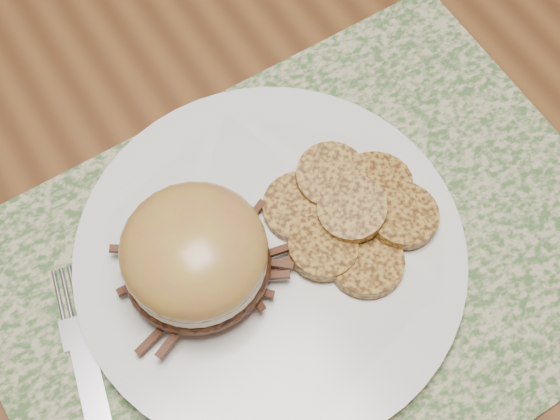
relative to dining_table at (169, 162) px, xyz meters
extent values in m
plane|color=#4F381B|center=(0.00, 0.00, -0.67)|extent=(3.50, 3.50, 0.00)
cube|color=brown|center=(0.00, 0.00, 0.06)|extent=(1.50, 0.90, 0.04)
cube|color=#3E5F31|center=(0.03, -0.18, 0.08)|extent=(0.45, 0.33, 0.00)
cylinder|color=white|center=(0.01, -0.16, 0.09)|extent=(0.26, 0.26, 0.02)
ellipsoid|color=black|center=(-0.04, -0.15, 0.12)|extent=(0.12, 0.11, 0.04)
cylinder|color=beige|center=(-0.04, -0.15, 0.14)|extent=(0.11, 0.11, 0.01)
ellipsoid|color=#9E6534|center=(-0.04, -0.15, 0.15)|extent=(0.11, 0.11, 0.05)
cylinder|color=#A67931|center=(0.05, -0.14, 0.10)|extent=(0.08, 0.08, 0.01)
cylinder|color=#A67931|center=(0.08, -0.13, 0.11)|extent=(0.07, 0.07, 0.01)
cylinder|color=#A67931|center=(0.10, -0.15, 0.10)|extent=(0.08, 0.08, 0.02)
cylinder|color=#A67931|center=(0.04, -0.17, 0.11)|extent=(0.05, 0.05, 0.01)
cylinder|color=#A67931|center=(0.07, -0.16, 0.11)|extent=(0.07, 0.07, 0.02)
cylinder|color=#A67931|center=(0.10, -0.18, 0.11)|extent=(0.06, 0.06, 0.01)
cylinder|color=#A67931|center=(0.06, -0.20, 0.10)|extent=(0.07, 0.07, 0.02)
cube|color=silver|center=(-0.13, -0.13, 0.09)|extent=(0.03, 0.03, 0.00)
camera|label=1|loc=(-0.09, -0.33, 0.60)|focal=50.00mm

